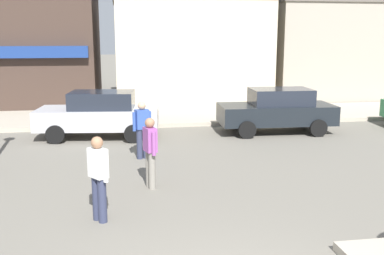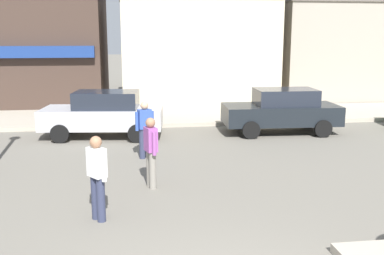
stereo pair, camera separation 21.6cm
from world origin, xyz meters
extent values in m
cube|color=#A89E8C|center=(0.00, 13.85, 0.07)|extent=(80.00, 4.00, 0.15)
cube|color=#B7B7BC|center=(-1.99, 10.58, 0.67)|extent=(4.17, 2.16, 0.66)
cube|color=#1E232D|center=(-1.84, 10.56, 1.28)|extent=(2.23, 1.63, 0.56)
cylinder|color=black|center=(-3.32, 9.88, 0.30)|extent=(0.62, 0.25, 0.60)
cylinder|color=black|center=(-3.12, 11.57, 0.30)|extent=(0.62, 0.25, 0.60)
cylinder|color=black|center=(-0.86, 9.59, 0.30)|extent=(0.62, 0.25, 0.60)
cylinder|color=black|center=(-0.66, 11.28, 0.30)|extent=(0.62, 0.25, 0.60)
cube|color=black|center=(4.19, 10.42, 0.67)|extent=(4.07, 1.87, 0.66)
cube|color=#1E232D|center=(4.34, 10.41, 1.28)|extent=(2.14, 1.48, 0.56)
cylinder|color=black|center=(2.92, 9.62, 0.30)|extent=(0.61, 0.20, 0.60)
cylinder|color=black|center=(2.99, 11.32, 0.30)|extent=(0.61, 0.20, 0.60)
cylinder|color=black|center=(5.40, 9.51, 0.30)|extent=(0.61, 0.20, 0.60)
cylinder|color=black|center=(5.47, 11.21, 0.30)|extent=(0.61, 0.20, 0.60)
cylinder|color=#2D334C|center=(-1.73, 3.51, 0.42)|extent=(0.16, 0.16, 0.85)
cylinder|color=#2D334C|center=(-1.62, 3.37, 0.42)|extent=(0.16, 0.16, 0.85)
cube|color=white|center=(-1.68, 3.44, 1.12)|extent=(0.39, 0.42, 0.54)
sphere|color=#9E7051|center=(-1.68, 3.44, 1.50)|extent=(0.22, 0.22, 0.22)
cylinder|color=white|center=(-1.82, 3.62, 1.07)|extent=(0.13, 0.13, 0.52)
cylinder|color=white|center=(-1.54, 3.25, 1.07)|extent=(0.13, 0.13, 0.52)
cylinder|color=gray|center=(-0.59, 5.07, 0.42)|extent=(0.16, 0.16, 0.85)
cylinder|color=gray|center=(-0.64, 5.25, 0.42)|extent=(0.16, 0.16, 0.85)
cube|color=#994C99|center=(-0.61, 5.16, 1.12)|extent=(0.31, 0.41, 0.54)
sphere|color=#9E7051|center=(-0.61, 5.16, 1.50)|extent=(0.22, 0.22, 0.22)
cylinder|color=#994C99|center=(-0.55, 4.94, 1.07)|extent=(0.11, 0.11, 0.52)
cylinder|color=#994C99|center=(-0.68, 5.38, 1.07)|extent=(0.11, 0.11, 0.52)
cylinder|color=#2D334C|center=(-0.75, 7.64, 0.42)|extent=(0.16, 0.16, 0.85)
cylinder|color=#2D334C|center=(-0.58, 7.70, 0.42)|extent=(0.16, 0.16, 0.85)
cube|color=#3351A8|center=(-0.67, 7.67, 1.12)|extent=(0.41, 0.33, 0.54)
sphere|color=tan|center=(-0.67, 7.67, 1.50)|extent=(0.22, 0.22, 0.22)
cylinder|color=#3351A8|center=(-0.88, 7.60, 1.07)|extent=(0.12, 0.12, 0.52)
cylinder|color=#3351A8|center=(-0.45, 7.75, 1.07)|extent=(0.12, 0.12, 0.52)
cube|color=#3D2D26|center=(-6.69, 19.57, 3.43)|extent=(8.70, 7.44, 6.86)
cube|color=beige|center=(2.27, 18.11, 2.50)|extent=(7.30, 5.45, 4.99)
cube|color=gray|center=(2.27, 18.11, 5.09)|extent=(7.44, 5.56, 0.20)
cube|color=#9E9384|center=(10.21, 19.81, 2.48)|extent=(7.45, 7.72, 4.96)
cube|color=#5E584F|center=(10.21, 19.81, 5.06)|extent=(7.60, 7.88, 0.20)
camera|label=1|loc=(-1.23, -4.58, 3.39)|focal=42.00mm
camera|label=2|loc=(-1.02, -4.61, 3.39)|focal=42.00mm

